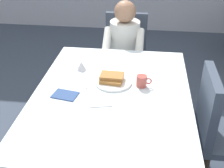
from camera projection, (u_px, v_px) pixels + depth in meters
ground_plane at (112, 168)px, 2.43m from camera, size 14.00×14.00×0.00m
dining_table_main at (112, 104)px, 2.10m from camera, size 1.12×1.52×0.74m
chair_diner at (125, 52)px, 3.16m from camera, size 0.44×0.45×0.93m
diner_person at (124, 46)px, 2.96m from camera, size 0.40×0.43×1.12m
chair_right_side at (219, 125)px, 2.08m from camera, size 0.45×0.44×0.93m
plate_breakfast at (113, 82)px, 2.18m from camera, size 0.28×0.28×0.02m
breakfast_stack at (112, 78)px, 2.16m from camera, size 0.18×0.15×0.05m
cup_coffee at (142, 81)px, 2.12m from camera, size 0.11×0.08×0.08m
syrup_pitcher at (81, 66)px, 2.34m from camera, size 0.08×0.08×0.07m
fork_left_of_plate at (88, 82)px, 2.18m from camera, size 0.03×0.18×0.00m
knife_right_of_plate at (139, 85)px, 2.14m from camera, size 0.02×0.20×0.00m
spoon_near_edge at (101, 106)px, 1.91m from camera, size 0.15×0.05×0.00m
napkin_folded at (65, 95)px, 2.03m from camera, size 0.19×0.15×0.01m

